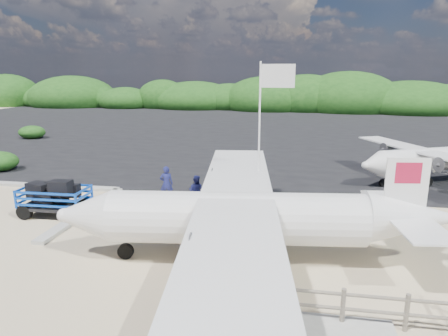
% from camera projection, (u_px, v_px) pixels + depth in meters
% --- Properties ---
extents(ground, '(160.00, 160.00, 0.00)m').
position_uv_depth(ground, '(171.00, 232.00, 15.84)').
color(ground, beige).
extents(asphalt_apron, '(90.00, 50.00, 0.04)m').
position_uv_depth(asphalt_apron, '(251.00, 129.00, 44.59)').
color(asphalt_apron, '#B2B2B2').
rests_on(asphalt_apron, ground).
extents(vegetation_band, '(124.00, 8.00, 4.40)m').
position_uv_depth(vegetation_band, '(266.00, 109.00, 68.54)').
color(vegetation_band, '#B2B2B2').
rests_on(vegetation_band, ground).
extents(fence, '(6.40, 2.00, 1.10)m').
position_uv_depth(fence, '(341.00, 324.00, 10.06)').
color(fence, '#B2B2B2').
rests_on(fence, ground).
extents(baggage_cart, '(3.12, 1.83, 1.54)m').
position_uv_depth(baggage_cart, '(57.00, 216.00, 17.68)').
color(baggage_cart, blue).
rests_on(baggage_cart, ground).
extents(flagpole, '(1.38, 0.70, 6.61)m').
position_uv_depth(flagpole, '(257.00, 224.00, 16.72)').
color(flagpole, white).
rests_on(flagpole, ground).
extents(signboard, '(1.91, 0.21, 1.57)m').
position_uv_depth(signboard, '(205.00, 250.00, 14.31)').
color(signboard, brown).
rests_on(signboard, ground).
extents(crew_a, '(0.72, 0.56, 1.76)m').
position_uv_depth(crew_a, '(166.00, 184.00, 19.52)').
color(crew_a, navy).
rests_on(crew_a, ground).
extents(crew_b, '(0.86, 0.73, 1.55)m').
position_uv_depth(crew_b, '(196.00, 191.00, 18.66)').
color(crew_b, navy).
rests_on(crew_b, ground).
extents(aircraft_large, '(17.06, 17.06, 4.60)m').
position_uv_depth(aircraft_large, '(448.00, 145.00, 34.64)').
color(aircraft_large, '#B2B2B2').
rests_on(aircraft_large, ground).
extents(aircraft_small, '(10.93, 10.93, 2.96)m').
position_uv_depth(aircraft_small, '(130.00, 125.00, 47.91)').
color(aircraft_small, '#B2B2B2').
rests_on(aircraft_small, ground).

